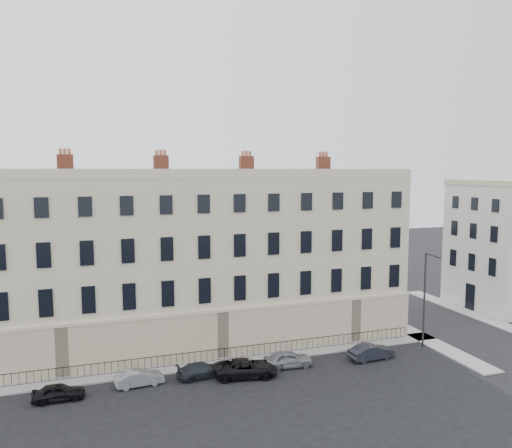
{
  "coord_description": "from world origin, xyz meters",
  "views": [
    {
      "loc": [
        -16.19,
        -33.17,
        15.74
      ],
      "look_at": [
        -1.72,
        10.0,
        10.76
      ],
      "focal_mm": 35.0,
      "sensor_mm": 36.0,
      "label": 1
    }
  ],
  "objects_px": {
    "car_c": "(202,370)",
    "streetlamp": "(425,295)",
    "car_f": "(371,352)",
    "car_a": "(59,392)",
    "car_e": "(288,359)",
    "car_b": "(139,378)",
    "car_d": "(246,368)"
  },
  "relations": [
    {
      "from": "car_a",
      "to": "car_d",
      "type": "distance_m",
      "value": 13.36
    },
    {
      "from": "car_f",
      "to": "streetlamp",
      "type": "xyz_separation_m",
      "value": [
        5.93,
        0.99,
        4.08
      ]
    },
    {
      "from": "car_c",
      "to": "car_f",
      "type": "xyz_separation_m",
      "value": [
        14.15,
        -0.96,
        0.08
      ]
    },
    {
      "from": "car_f",
      "to": "streetlamp",
      "type": "distance_m",
      "value": 7.26
    },
    {
      "from": "car_c",
      "to": "streetlamp",
      "type": "relative_size",
      "value": 0.45
    },
    {
      "from": "car_c",
      "to": "streetlamp",
      "type": "xyz_separation_m",
      "value": [
        20.07,
        0.03,
        4.16
      ]
    },
    {
      "from": "car_f",
      "to": "streetlamp",
      "type": "bearing_deg",
      "value": -84.59
    },
    {
      "from": "car_b",
      "to": "car_d",
      "type": "height_order",
      "value": "car_d"
    },
    {
      "from": "car_d",
      "to": "car_a",
      "type": "bearing_deg",
      "value": 98.5
    },
    {
      "from": "car_c",
      "to": "car_f",
      "type": "distance_m",
      "value": 14.18
    },
    {
      "from": "car_a",
      "to": "car_e",
      "type": "xyz_separation_m",
      "value": [
        17.09,
        0.41,
        0.08
      ]
    },
    {
      "from": "streetlamp",
      "to": "car_e",
      "type": "bearing_deg",
      "value": -174.58
    },
    {
      "from": "car_b",
      "to": "car_f",
      "type": "bearing_deg",
      "value": -98.76
    },
    {
      "from": "car_a",
      "to": "car_e",
      "type": "relative_size",
      "value": 0.88
    },
    {
      "from": "car_a",
      "to": "car_f",
      "type": "height_order",
      "value": "car_f"
    },
    {
      "from": "car_d",
      "to": "streetlamp",
      "type": "relative_size",
      "value": 0.57
    },
    {
      "from": "car_c",
      "to": "car_e",
      "type": "distance_m",
      "value": 6.96
    },
    {
      "from": "car_a",
      "to": "car_c",
      "type": "relative_size",
      "value": 0.89
    },
    {
      "from": "car_c",
      "to": "car_f",
      "type": "relative_size",
      "value": 0.99
    },
    {
      "from": "car_d",
      "to": "streetlamp",
      "type": "distance_m",
      "value": 17.37
    },
    {
      "from": "car_c",
      "to": "car_d",
      "type": "distance_m",
      "value": 3.36
    },
    {
      "from": "car_d",
      "to": "car_e",
      "type": "bearing_deg",
      "value": -69.52
    },
    {
      "from": "car_d",
      "to": "streetlamp",
      "type": "height_order",
      "value": "streetlamp"
    },
    {
      "from": "car_d",
      "to": "car_f",
      "type": "height_order",
      "value": "car_d"
    },
    {
      "from": "streetlamp",
      "to": "car_a",
      "type": "bearing_deg",
      "value": -174.53
    },
    {
      "from": "streetlamp",
      "to": "car_d",
      "type": "bearing_deg",
      "value": -172.47
    },
    {
      "from": "car_a",
      "to": "car_b",
      "type": "relative_size",
      "value": 0.99
    },
    {
      "from": "car_e",
      "to": "car_b",
      "type": "bearing_deg",
      "value": 92.69
    },
    {
      "from": "car_d",
      "to": "car_f",
      "type": "relative_size",
      "value": 1.24
    },
    {
      "from": "car_f",
      "to": "car_a",
      "type": "bearing_deg",
      "value": 85.33
    },
    {
      "from": "car_a",
      "to": "car_e",
      "type": "height_order",
      "value": "car_e"
    },
    {
      "from": "car_a",
      "to": "streetlamp",
      "type": "relative_size",
      "value": 0.41
    }
  ]
}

